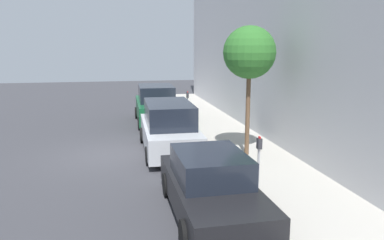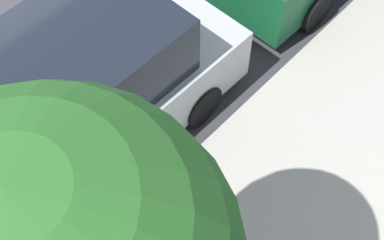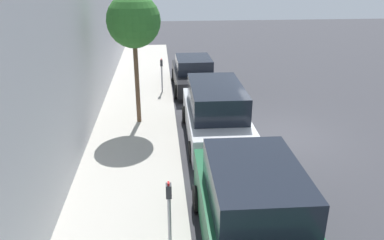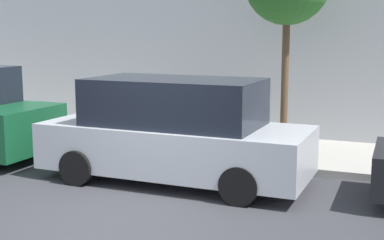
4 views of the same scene
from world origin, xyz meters
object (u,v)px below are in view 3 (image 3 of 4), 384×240
Objects in this scene: parked_minivan_second at (216,113)px; parked_suv_third at (253,213)px; parking_meter_far at (169,208)px; street_tree at (134,22)px; parking_meter_near at (162,72)px; parked_sedan_nearest at (193,74)px.

parked_minivan_second is 1.02× the size of parked_suv_third.
parking_meter_far is 7.33m from street_tree.
parked_minivan_second is 5.60m from parking_meter_far.
parking_meter_near is 4.45m from street_tree.
parking_meter_far is (0.00, 10.22, -0.02)m from parking_meter_near.
parked_suv_third is (-0.14, 11.16, 0.21)m from parked_sedan_nearest.
parked_sedan_nearest is 0.92× the size of parked_minivan_second.
parked_suv_third is (0.08, 5.47, 0.01)m from parked_minivan_second.
parking_meter_near is 10.22m from parking_meter_far.
street_tree is at bearing -69.76° from parked_suv_third.
parked_sedan_nearest is 11.13m from parking_meter_far.
parking_meter_far is at bearing 97.60° from street_tree.
street_tree is (2.54, -6.90, 2.81)m from parked_suv_third.
parked_sedan_nearest is at bearing -151.87° from parking_meter_near.
street_tree is at bearing -82.40° from parking_meter_far.
parking_meter_far is (1.72, 5.33, 0.14)m from parked_minivan_second.
parked_sedan_nearest is at bearing -89.28° from parked_suv_third.
parking_meter_near is (1.64, -10.36, 0.15)m from parked_suv_third.
parking_meter_far is (1.64, -0.14, 0.13)m from parked_suv_third.
parking_meter_far is (1.50, 11.02, 0.34)m from parked_sedan_nearest.
parked_sedan_nearest is 5.75m from street_tree.
street_tree is (2.62, -1.43, 2.82)m from parked_minivan_second.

